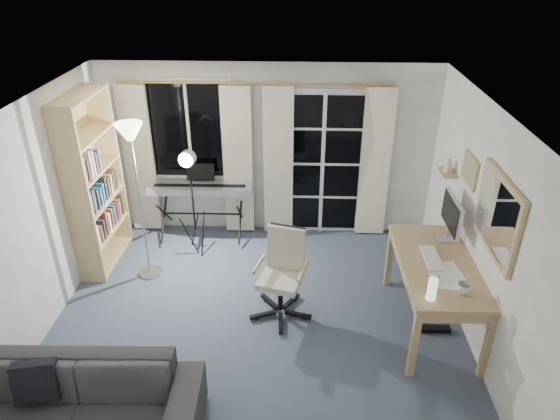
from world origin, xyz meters
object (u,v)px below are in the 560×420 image
object	(u,v)px
torchiere_lamp	(133,157)
keyboard_piano	(200,189)
mug	(463,287)
office_chair	(284,265)
monitor	(451,215)
desk	(437,271)
sofa	(69,398)
bookshelf	(90,188)
studio_light	(189,171)

from	to	relation	value
torchiere_lamp	keyboard_piano	world-z (taller)	torchiere_lamp
mug	torchiere_lamp	bearing A→B (deg)	158.71
office_chair	monitor	world-z (taller)	monitor
desk	sofa	world-z (taller)	sofa
keyboard_piano	monitor	distance (m)	3.27
desk	bookshelf	bearing A→B (deg)	164.08
bookshelf	desk	xyz separation A→B (m)	(4.01, -1.11, -0.33)
monitor	bookshelf	bearing A→B (deg)	170.63
studio_light	mug	size ratio (longest dim) A/B	11.17
studio_light	bookshelf	bearing A→B (deg)	-159.24
torchiere_lamp	studio_light	xyz separation A→B (m)	(0.49, 0.49, -0.39)
bookshelf	desk	world-z (taller)	bookshelf
office_chair	desk	bearing A→B (deg)	6.87
desk	sofa	distance (m)	3.64
office_chair	mug	distance (m)	1.87
torchiere_lamp	office_chair	xyz separation A→B (m)	(1.72, -0.61, -1.00)
bookshelf	office_chair	distance (m)	2.61
studio_light	office_chair	bearing A→B (deg)	-31.31
keyboard_piano	studio_light	world-z (taller)	studio_light
keyboard_piano	sofa	size ratio (longest dim) A/B	0.65
torchiere_lamp	desk	distance (m)	3.53
office_chair	sofa	world-z (taller)	office_chair
bookshelf	mug	size ratio (longest dim) A/B	16.42
monitor	sofa	world-z (taller)	monitor
torchiere_lamp	sofa	distance (m)	2.61
torchiere_lamp	mug	xyz separation A→B (m)	(3.41, -1.33, -0.71)
keyboard_piano	monitor	xyz separation A→B (m)	(2.98, -1.30, 0.37)
office_chair	sofa	xyz separation A→B (m)	(-1.71, -1.72, -0.18)
monitor	mug	bearing A→B (deg)	-96.22
keyboard_piano	desk	distance (m)	3.29
studio_light	monitor	world-z (taller)	studio_light
studio_light	mug	distance (m)	3.46
monitor	torchiere_lamp	bearing A→B (deg)	173.37
office_chair	bookshelf	bearing A→B (deg)	174.71
keyboard_piano	office_chair	size ratio (longest dim) A/B	1.38
bookshelf	studio_light	distance (m)	1.22
bookshelf	mug	world-z (taller)	bookshelf
torchiere_lamp	monitor	world-z (taller)	torchiere_lamp
bookshelf	keyboard_piano	bearing A→B (deg)	28.95
keyboard_piano	torchiere_lamp	bearing A→B (deg)	-120.88
studio_light	office_chair	distance (m)	1.75
keyboard_piano	mug	bearing A→B (deg)	-38.73
sofa	desk	bearing A→B (deg)	22.66
keyboard_piano	office_chair	world-z (taller)	keyboard_piano
monitor	sofa	distance (m)	4.07
studio_light	mug	bearing A→B (deg)	-21.33
studio_light	desk	xyz separation A→B (m)	(2.82, -1.32, -0.49)
keyboard_piano	office_chair	distance (m)	1.94
keyboard_piano	studio_light	distance (m)	0.62
mug	sofa	bearing A→B (deg)	-163.63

